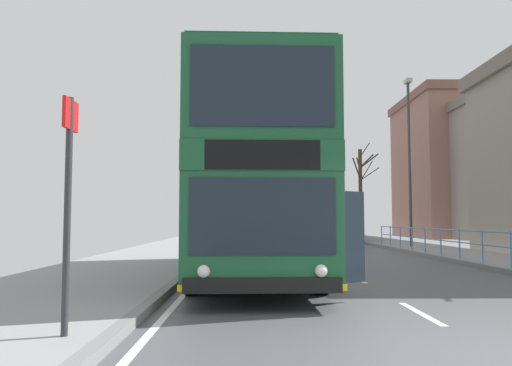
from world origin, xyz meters
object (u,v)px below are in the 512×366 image
at_px(double_decker_bus_main, 252,184).
at_px(background_bus_far_lane, 326,217).
at_px(street_lamp_far_side, 409,150).
at_px(bare_tree_far_01, 361,189).
at_px(background_building_01, 457,166).
at_px(bus_stop_sign_near, 68,188).

xyz_separation_m(double_decker_bus_main, background_bus_far_lane, (5.30, 23.37, -0.66)).
distance_m(street_lamp_far_side, bare_tree_far_01, 13.42).
bearing_deg(double_decker_bus_main, bare_tree_far_01, 72.05).
distance_m(double_decker_bus_main, street_lamp_far_side, 14.96).
bearing_deg(double_decker_bus_main, background_building_01, 60.05).
relative_size(double_decker_bus_main, background_bus_far_lane, 0.93).
bearing_deg(street_lamp_far_side, bus_stop_sign_near, -117.34).
relative_size(street_lamp_far_side, background_building_01, 0.69).
distance_m(bare_tree_far_01, background_building_01, 11.11).
distance_m(background_bus_far_lane, background_building_01, 15.38).
relative_size(bus_stop_sign_near, street_lamp_far_side, 0.33).
xyz_separation_m(background_bus_far_lane, bare_tree_far_01, (3.06, 2.42, 2.12)).
bearing_deg(bare_tree_far_01, background_bus_far_lane, -141.70).
bearing_deg(bus_stop_sign_near, bare_tree_far_01, 72.24).
relative_size(street_lamp_far_side, bare_tree_far_01, 1.17).
bearing_deg(bus_stop_sign_near, background_building_01, 62.25).
bearing_deg(street_lamp_far_side, background_building_01, 61.82).
bearing_deg(double_decker_bus_main, street_lamp_far_side, 57.51).
xyz_separation_m(double_decker_bus_main, bus_stop_sign_near, (-2.16, -7.06, -0.53)).
xyz_separation_m(double_decker_bus_main, bare_tree_far_01, (8.36, 25.79, 1.46)).
bearing_deg(bare_tree_far_01, background_building_01, 28.83).
relative_size(double_decker_bus_main, street_lamp_far_side, 1.22).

